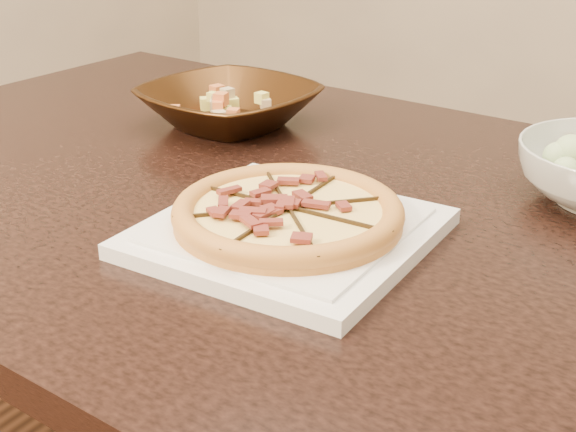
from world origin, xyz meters
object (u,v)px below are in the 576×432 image
object	(u,v)px
pizza	(288,213)
dining_table	(271,252)
bronze_bowl	(229,106)
plate	(288,232)

from	to	relation	value
pizza	dining_table	bearing A→B (deg)	130.78
bronze_bowl	dining_table	bearing A→B (deg)	-41.96
dining_table	bronze_bowl	world-z (taller)	bronze_bowl
pizza	plate	bearing A→B (deg)	-31.85
bronze_bowl	plate	bearing A→B (deg)	-44.81
plate	dining_table	bearing A→B (deg)	130.78
plate	bronze_bowl	xyz separation A→B (m)	(-0.31, 0.30, 0.02)
pizza	bronze_bowl	size ratio (longest dim) A/B	0.98
plate	pizza	size ratio (longest dim) A/B	1.16
dining_table	pizza	xyz separation A→B (m)	(0.11, -0.13, 0.13)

